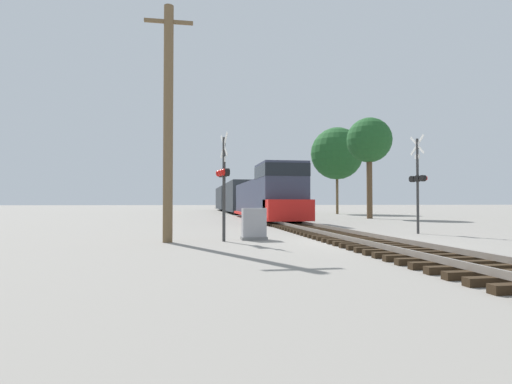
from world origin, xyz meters
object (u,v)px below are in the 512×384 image
(crossing_signal_near, at_px, (223,177))
(crossing_signal_far, at_px, (418,180))
(relay_cabinet, at_px, (254,224))
(utility_pole, at_px, (168,121))
(freight_train, at_px, (239,198))
(tree_far_right, at_px, (369,141))
(tree_mid_background, at_px, (337,154))

(crossing_signal_near, xyz_separation_m, crossing_signal_far, (9.39, 2.23, 0.11))
(crossing_signal_near, height_order, relay_cabinet, crossing_signal_near)
(crossing_signal_far, xyz_separation_m, utility_pole, (-11.45, -2.25, 1.96))
(relay_cabinet, bearing_deg, crossing_signal_near, -157.82)
(freight_train, distance_m, tree_far_right, 20.18)
(relay_cabinet, relative_size, tree_far_right, 0.14)
(crossing_signal_near, distance_m, utility_pole, 2.91)
(crossing_signal_far, distance_m, relay_cabinet, 8.53)
(crossing_signal_near, bearing_deg, tree_far_right, 130.74)
(crossing_signal_near, distance_m, relay_cabinet, 2.29)
(crossing_signal_far, height_order, tree_mid_background, tree_mid_background)
(relay_cabinet, xyz_separation_m, tree_mid_background, (15.74, 32.41, 7.04))
(relay_cabinet, xyz_separation_m, tree_far_right, (13.58, 18.53, 6.47))
(freight_train, height_order, utility_pole, utility_pole)
(crossing_signal_far, bearing_deg, crossing_signal_near, 93.26)
(freight_train, distance_m, crossing_signal_far, 33.93)
(freight_train, xyz_separation_m, utility_pole, (-6.92, -35.87, 2.48))
(tree_far_right, height_order, tree_mid_background, tree_mid_background)
(crossing_signal_near, distance_m, crossing_signal_far, 9.66)
(crossing_signal_near, height_order, tree_mid_background, tree_mid_background)
(crossing_signal_far, xyz_separation_m, relay_cabinet, (-8.13, -1.71, -1.94))
(crossing_signal_far, bearing_deg, tree_mid_background, -23.99)
(crossing_signal_near, bearing_deg, freight_train, 160.94)
(utility_pole, bearing_deg, tree_mid_background, 59.95)
(tree_mid_background, bearing_deg, freight_train, 166.46)
(crossing_signal_far, bearing_deg, utility_pole, 91.06)
(freight_train, distance_m, utility_pole, 36.62)
(crossing_signal_far, distance_m, tree_mid_background, 32.04)
(crossing_signal_far, xyz_separation_m, tree_far_right, (5.45, 16.82, 4.53))
(crossing_signal_near, xyz_separation_m, utility_pole, (-2.06, -0.03, 2.06))
(freight_train, height_order, relay_cabinet, freight_train)
(tree_mid_background, bearing_deg, utility_pole, -120.05)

